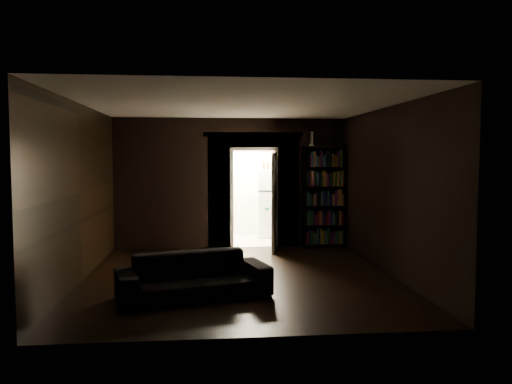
# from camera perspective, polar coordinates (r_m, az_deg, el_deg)

# --- Properties ---
(ground) EXTENTS (5.50, 5.50, 0.00)m
(ground) POSITION_cam_1_polar(r_m,az_deg,el_deg) (8.28, -1.91, -9.69)
(ground) COLOR black
(ground) RESTS_ON ground
(room_walls) EXTENTS (5.02, 5.61, 2.84)m
(room_walls) POSITION_cam_1_polar(r_m,az_deg,el_deg) (9.12, -2.43, 2.25)
(room_walls) COLOR black
(room_walls) RESTS_ON ground
(kitchen_alcove) EXTENTS (2.20, 1.80, 2.60)m
(kitchen_alcove) POSITION_cam_1_polar(r_m,az_deg,el_deg) (11.97, -0.74, 0.41)
(kitchen_alcove) COLOR #B9B2A1
(kitchen_alcove) RESTS_ON ground
(sofa) EXTENTS (2.25, 1.43, 0.80)m
(sofa) POSITION_cam_1_polar(r_m,az_deg,el_deg) (7.09, -7.13, -8.73)
(sofa) COLOR black
(sofa) RESTS_ON ground
(bookshelf) EXTENTS (0.95, 0.57, 2.20)m
(bookshelf) POSITION_cam_1_polar(r_m,az_deg,el_deg) (10.95, 7.68, -0.54)
(bookshelf) COLOR black
(bookshelf) RESTS_ON ground
(refrigerator) EXTENTS (0.90, 0.86, 1.65)m
(refrigerator) POSITION_cam_1_polar(r_m,az_deg,el_deg) (12.30, 1.82, -1.30)
(refrigerator) COLOR white
(refrigerator) RESTS_ON ground
(door) EXTENTS (0.22, 0.84, 2.05)m
(door) POSITION_cam_1_polar(r_m,az_deg,el_deg) (10.48, 2.08, -1.12)
(door) COLOR white
(door) RESTS_ON ground
(figurine) EXTENTS (0.11, 0.11, 0.31)m
(figurine) POSITION_cam_1_polar(r_m,az_deg,el_deg) (10.93, 6.38, 6.06)
(figurine) COLOR silver
(figurine) RESTS_ON bookshelf
(bottles) EXTENTS (0.62, 0.30, 0.26)m
(bottles) POSITION_cam_1_polar(r_m,az_deg,el_deg) (12.25, 2.06, 3.15)
(bottles) COLOR black
(bottles) RESTS_ON refrigerator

